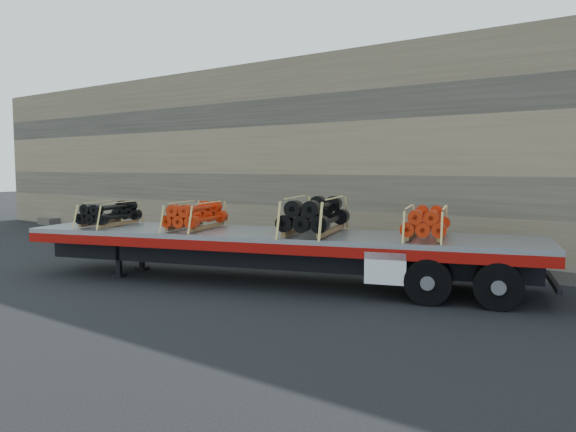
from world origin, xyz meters
The scene contains 7 objects.
ground centered at (0.00, 0.00, 0.00)m, with size 120.00×120.00×0.00m, color black.
rock_wall centered at (0.00, 6.50, 3.50)m, with size 44.00×3.00×7.00m, color #7A6B54.
trailer centered at (1.07, 0.06, 0.68)m, with size 13.59×2.61×1.36m, color #9C9EA3, non-canonical shape.
bundle_front centered at (-3.72, -1.57, 1.69)m, with size 0.94×1.88×0.67m, color black, non-canonical shape.
bundle_midfront centered at (-1.08, -0.67, 1.72)m, with size 1.01×2.01×0.71m, color red, non-canonical shape.
bundle_midrear centered at (2.15, 0.43, 1.81)m, with size 1.26×2.52×0.89m, color black, non-canonical shape.
bundle_rear centered at (4.79, 1.32, 1.72)m, with size 1.01×2.03×0.72m, color red, non-canonical shape.
Camera 1 is at (10.24, -11.41, 3.07)m, focal length 35.00 mm.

